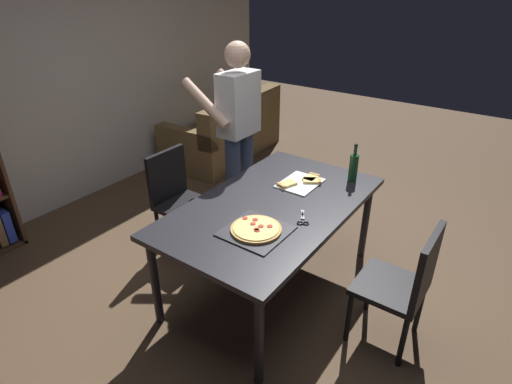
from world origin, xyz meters
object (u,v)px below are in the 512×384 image
(dining_table, at_px, (273,211))
(kitchen_scissors, at_px, (303,220))
(couch, at_px, (227,134))
(wine_bottle, at_px, (353,167))
(chair_far_side, at_px, (177,195))
(pepperoni_pizza_on_tray, at_px, (256,230))
(chair_near_camera, at_px, (405,282))
(person_serving_pizza, at_px, (238,128))

(dining_table, height_order, kitchen_scissors, kitchen_scissors)
(couch, bearing_deg, wine_bottle, -117.85)
(chair_far_side, height_order, pepperoni_pizza_on_tray, chair_far_side)
(kitchen_scissors, bearing_deg, dining_table, 75.06)
(chair_far_side, xyz_separation_m, couch, (1.91, 0.98, -0.21))
(dining_table, distance_m, chair_near_camera, 1.02)
(chair_near_camera, bearing_deg, person_serving_pizza, 71.34)
(wine_bottle, bearing_deg, person_serving_pizza, 94.56)
(pepperoni_pizza_on_tray, relative_size, kitchen_scissors, 2.04)
(chair_far_side, xyz_separation_m, person_serving_pizza, (0.60, -0.22, 0.49))
(person_serving_pizza, height_order, wine_bottle, person_serving_pizza)
(chair_near_camera, relative_size, wine_bottle, 2.85)
(person_serving_pizza, bearing_deg, wine_bottle, -85.44)
(pepperoni_pizza_on_tray, bearing_deg, kitchen_scissors, -31.49)
(wine_bottle, bearing_deg, couch, 62.15)
(chair_far_side, distance_m, kitchen_scissors, 1.32)
(person_serving_pizza, xyz_separation_m, wine_bottle, (0.09, -1.10, -0.13))
(dining_table, distance_m, kitchen_scissors, 0.31)
(pepperoni_pizza_on_tray, relative_size, wine_bottle, 1.24)
(couch, relative_size, wine_bottle, 5.59)
(couch, bearing_deg, pepperoni_pizza_on_tray, -137.30)
(couch, bearing_deg, kitchen_scissors, -131.01)
(chair_near_camera, bearing_deg, couch, 57.49)
(chair_near_camera, distance_m, couch, 3.55)
(dining_table, relative_size, person_serving_pizza, 1.00)
(person_serving_pizza, bearing_deg, pepperoni_pizza_on_tray, -137.37)
(person_serving_pizza, bearing_deg, kitchen_scissors, -122.32)
(pepperoni_pizza_on_tray, distance_m, kitchen_scissors, 0.34)
(person_serving_pizza, xyz_separation_m, pepperoni_pizza_on_tray, (-0.98, -0.90, -0.23))
(dining_table, relative_size, chair_far_side, 1.95)
(chair_far_side, relative_size, pepperoni_pizza_on_tray, 2.29)
(dining_table, distance_m, pepperoni_pizza_on_tray, 0.40)
(kitchen_scissors, bearing_deg, wine_bottle, -1.34)
(chair_near_camera, height_order, pepperoni_pizza_on_tray, chair_near_camera)
(couch, distance_m, person_serving_pizza, 1.91)
(dining_table, height_order, couch, couch)
(dining_table, distance_m, chair_far_side, 1.02)
(dining_table, distance_m, couch, 2.78)
(person_serving_pizza, height_order, kitchen_scissors, person_serving_pizza)
(chair_far_side, bearing_deg, couch, 27.31)
(chair_near_camera, bearing_deg, kitchen_scissors, 96.34)
(wine_bottle, relative_size, kitchen_scissors, 1.64)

